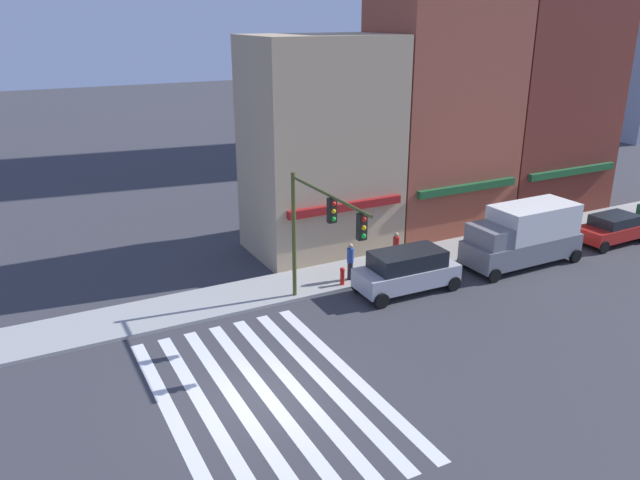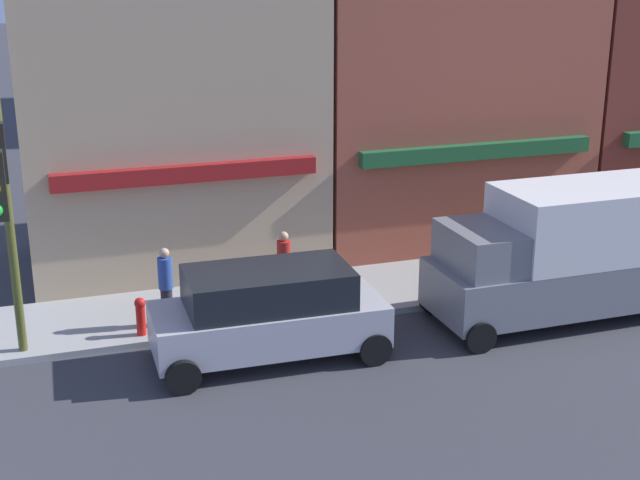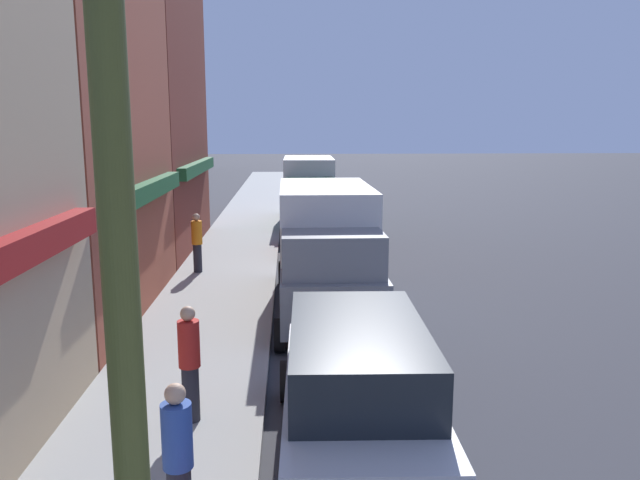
{
  "view_description": "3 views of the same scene",
  "coord_description": "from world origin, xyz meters",
  "px_view_note": "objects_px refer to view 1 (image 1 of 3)",
  "views": [
    {
      "loc": [
        -6.63,
        -16.36,
        11.84
      ],
      "look_at": [
        4.07,
        4.0,
        3.5
      ],
      "focal_mm": 35.0,
      "sensor_mm": 36.0,
      "label": 1
    },
    {
      "loc": [
        4.55,
        -11.4,
        7.97
      ],
      "look_at": [
        10.39,
        6.0,
        2.0
      ],
      "focal_mm": 50.0,
      "sensor_mm": 36.0,
      "label": 2
    },
    {
      "loc": [
        1.1,
        5.58,
        4.51
      ],
      "look_at": [
        18.93,
        4.7,
        1.2
      ],
      "focal_mm": 35.0,
      "sensor_mm": 36.0,
      "label": 3
    }
  ],
  "objects_px": {
    "suv_silver": "(407,270)",
    "pedestrian_blue_shirt": "(350,261)",
    "sedan_red": "(614,228)",
    "pedestrian_orange_vest": "(523,214)",
    "traffic_signal": "(320,222)",
    "fire_hydrant": "(342,275)",
    "box_truck_grey": "(524,234)",
    "pedestrian_red_jacket": "(396,249)"
  },
  "relations": [
    {
      "from": "suv_silver",
      "to": "sedan_red",
      "type": "bearing_deg",
      "value": 1.49
    },
    {
      "from": "suv_silver",
      "to": "pedestrian_blue_shirt",
      "type": "relative_size",
      "value": 2.68
    },
    {
      "from": "box_truck_grey",
      "to": "fire_hydrant",
      "type": "xyz_separation_m",
      "value": [
        -9.37,
        1.7,
        -0.97
      ]
    },
    {
      "from": "box_truck_grey",
      "to": "pedestrian_blue_shirt",
      "type": "relative_size",
      "value": 3.51
    },
    {
      "from": "pedestrian_orange_vest",
      "to": "pedestrian_blue_shirt",
      "type": "xyz_separation_m",
      "value": [
        -12.4,
        -1.58,
        0.0
      ]
    },
    {
      "from": "pedestrian_orange_vest",
      "to": "box_truck_grey",
      "type": "bearing_deg",
      "value": 43.93
    },
    {
      "from": "pedestrian_red_jacket",
      "to": "sedan_red",
      "type": "bearing_deg",
      "value": -176.23
    },
    {
      "from": "suv_silver",
      "to": "pedestrian_red_jacket",
      "type": "bearing_deg",
      "value": 68.27
    },
    {
      "from": "box_truck_grey",
      "to": "pedestrian_blue_shirt",
      "type": "height_order",
      "value": "box_truck_grey"
    },
    {
      "from": "box_truck_grey",
      "to": "pedestrian_red_jacket",
      "type": "bearing_deg",
      "value": 158.12
    },
    {
      "from": "pedestrian_red_jacket",
      "to": "fire_hydrant",
      "type": "xyz_separation_m",
      "value": [
        -3.38,
        -0.67,
        -0.46
      ]
    },
    {
      "from": "sedan_red",
      "to": "box_truck_grey",
      "type": "bearing_deg",
      "value": 178.8
    },
    {
      "from": "traffic_signal",
      "to": "suv_silver",
      "type": "xyz_separation_m",
      "value": [
        4.78,
        0.66,
        -3.18
      ]
    },
    {
      "from": "suv_silver",
      "to": "pedestrian_orange_vest",
      "type": "height_order",
      "value": "suv_silver"
    },
    {
      "from": "pedestrian_blue_shirt",
      "to": "suv_silver",
      "type": "bearing_deg",
      "value": 30.02
    },
    {
      "from": "sedan_red",
      "to": "pedestrian_orange_vest",
      "type": "height_order",
      "value": "pedestrian_orange_vest"
    },
    {
      "from": "box_truck_grey",
      "to": "pedestrian_red_jacket",
      "type": "relative_size",
      "value": 3.51
    },
    {
      "from": "sedan_red",
      "to": "pedestrian_orange_vest",
      "type": "relative_size",
      "value": 2.51
    },
    {
      "from": "box_truck_grey",
      "to": "fire_hydrant",
      "type": "relative_size",
      "value": 7.38
    },
    {
      "from": "box_truck_grey",
      "to": "pedestrian_red_jacket",
      "type": "xyz_separation_m",
      "value": [
        -5.99,
        2.37,
        -0.51
      ]
    },
    {
      "from": "traffic_signal",
      "to": "pedestrian_blue_shirt",
      "type": "bearing_deg",
      "value": 41.84
    },
    {
      "from": "sedan_red",
      "to": "fire_hydrant",
      "type": "height_order",
      "value": "sedan_red"
    },
    {
      "from": "pedestrian_orange_vest",
      "to": "pedestrian_blue_shirt",
      "type": "relative_size",
      "value": 1.0
    },
    {
      "from": "pedestrian_red_jacket",
      "to": "fire_hydrant",
      "type": "relative_size",
      "value": 2.1
    },
    {
      "from": "pedestrian_red_jacket",
      "to": "fire_hydrant",
      "type": "distance_m",
      "value": 3.48
    },
    {
      "from": "traffic_signal",
      "to": "sedan_red",
      "type": "xyz_separation_m",
      "value": [
        18.52,
        0.66,
        -3.37
      ]
    },
    {
      "from": "suv_silver",
      "to": "sedan_red",
      "type": "xyz_separation_m",
      "value": [
        13.74,
        -0.0,
        -0.19
      ]
    },
    {
      "from": "sedan_red",
      "to": "traffic_signal",
      "type": "bearing_deg",
      "value": -179.15
    },
    {
      "from": "suv_silver",
      "to": "box_truck_grey",
      "type": "relative_size",
      "value": 0.76
    },
    {
      "from": "pedestrian_orange_vest",
      "to": "fire_hydrant",
      "type": "bearing_deg",
      "value": 7.42
    },
    {
      "from": "traffic_signal",
      "to": "fire_hydrant",
      "type": "distance_m",
      "value": 4.94
    },
    {
      "from": "traffic_signal",
      "to": "box_truck_grey",
      "type": "height_order",
      "value": "traffic_signal"
    },
    {
      "from": "box_truck_grey",
      "to": "pedestrian_orange_vest",
      "type": "bearing_deg",
      "value": 44.71
    },
    {
      "from": "traffic_signal",
      "to": "fire_hydrant",
      "type": "relative_size",
      "value": 7.34
    },
    {
      "from": "pedestrian_red_jacket",
      "to": "pedestrian_blue_shirt",
      "type": "bearing_deg",
      "value": 20.74
    },
    {
      "from": "traffic_signal",
      "to": "box_truck_grey",
      "type": "relative_size",
      "value": 1.0
    },
    {
      "from": "box_truck_grey",
      "to": "traffic_signal",
      "type": "bearing_deg",
      "value": -177.08
    },
    {
      "from": "pedestrian_orange_vest",
      "to": "pedestrian_red_jacket",
      "type": "bearing_deg",
      "value": 6.46
    },
    {
      "from": "box_truck_grey",
      "to": "sedan_red",
      "type": "xyz_separation_m",
      "value": [
        6.73,
        0.0,
        -0.75
      ]
    },
    {
      "from": "traffic_signal",
      "to": "box_truck_grey",
      "type": "xyz_separation_m",
      "value": [
        11.79,
        0.66,
        -2.63
      ]
    },
    {
      "from": "suv_silver",
      "to": "box_truck_grey",
      "type": "xyz_separation_m",
      "value": [
        7.01,
        -0.0,
        0.56
      ]
    },
    {
      "from": "fire_hydrant",
      "to": "suv_silver",
      "type": "bearing_deg",
      "value": -35.72
    }
  ]
}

